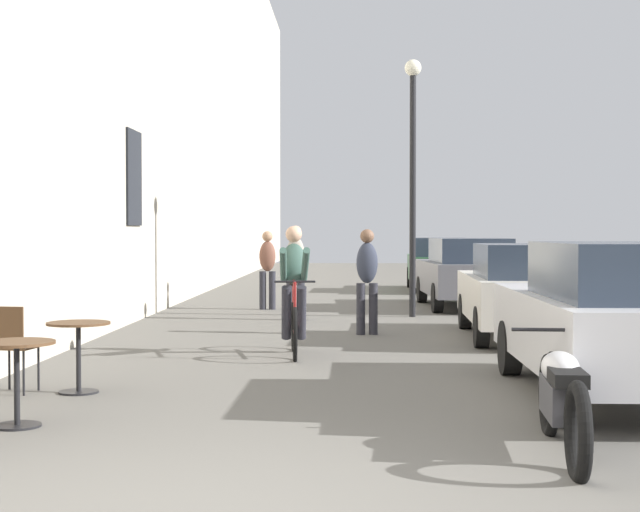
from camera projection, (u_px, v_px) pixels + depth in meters
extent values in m
cube|color=black|center=(134.00, 178.00, 17.35)|extent=(0.04, 1.10, 1.70)
cylinder|color=black|center=(17.00, 426.00, 8.16)|extent=(0.40, 0.40, 0.02)
cylinder|color=black|center=(17.00, 384.00, 8.15)|extent=(0.05, 0.05, 0.67)
cylinder|color=#4C331E|center=(17.00, 343.00, 8.14)|extent=(0.64, 0.64, 0.02)
cylinder|color=black|center=(79.00, 392.00, 9.86)|extent=(0.40, 0.40, 0.02)
cylinder|color=black|center=(79.00, 358.00, 9.85)|extent=(0.05, 0.05, 0.67)
cylinder|color=#4C331E|center=(78.00, 323.00, 9.84)|extent=(0.64, 0.64, 0.02)
cylinder|color=black|center=(9.00, 368.00, 10.06)|extent=(0.02, 0.02, 0.45)
cylinder|color=black|center=(38.00, 369.00, 10.01)|extent=(0.02, 0.02, 0.45)
cylinder|color=black|center=(24.00, 373.00, 9.69)|extent=(0.02, 0.02, 0.45)
cube|color=#4C331E|center=(16.00, 347.00, 9.87)|extent=(0.43, 0.43, 0.02)
cube|color=#4C331E|center=(7.00, 328.00, 9.69)|extent=(0.34, 0.07, 0.42)
torus|color=black|center=(295.00, 335.00, 12.29)|extent=(0.10, 0.71, 0.71)
torus|color=black|center=(293.00, 327.00, 13.34)|extent=(0.10, 0.71, 0.71)
cylinder|color=maroon|center=(294.00, 306.00, 13.24)|extent=(0.05, 0.22, 0.58)
cylinder|color=maroon|center=(294.00, 284.00, 12.74)|extent=(0.10, 0.82, 0.14)
cylinder|color=maroon|center=(295.00, 308.00, 12.31)|extent=(0.04, 0.09, 0.67)
cylinder|color=maroon|center=(294.00, 327.00, 12.84)|extent=(0.11, 1.00, 0.12)
cylinder|color=black|center=(295.00, 282.00, 12.32)|extent=(0.52, 0.07, 0.03)
ellipsoid|color=black|center=(294.00, 284.00, 13.15)|extent=(0.12, 0.24, 0.06)
ellipsoid|color=#38564C|center=(294.00, 264.00, 13.06)|extent=(0.37, 0.37, 0.59)
sphere|color=tan|center=(294.00, 234.00, 13.01)|extent=(0.22, 0.22, 0.22)
cylinder|color=#26262D|center=(301.00, 313.00, 13.00)|extent=(0.16, 0.40, 0.75)
cylinder|color=#26262D|center=(286.00, 313.00, 12.99)|extent=(0.16, 0.40, 0.75)
cylinder|color=#38564C|center=(305.00, 265.00, 12.68)|extent=(0.16, 0.75, 0.48)
cylinder|color=#38564C|center=(283.00, 265.00, 12.66)|extent=(0.13, 0.75, 0.48)
cylinder|color=#26262D|center=(361.00, 309.00, 15.38)|extent=(0.14, 0.14, 0.82)
cylinder|color=#26262D|center=(373.00, 309.00, 15.39)|extent=(0.14, 0.14, 0.82)
ellipsoid|color=#2D3342|center=(367.00, 263.00, 15.36)|extent=(0.36, 0.28, 0.65)
sphere|color=brown|center=(367.00, 236.00, 15.35)|extent=(0.22, 0.22, 0.22)
cylinder|color=#26262D|center=(301.00, 297.00, 17.93)|extent=(0.14, 0.14, 0.86)
cylinder|color=#26262D|center=(290.00, 297.00, 17.94)|extent=(0.14, 0.14, 0.86)
ellipsoid|color=#9E9384|center=(295.00, 255.00, 17.91)|extent=(0.34, 0.24, 0.68)
sphere|color=tan|center=(295.00, 232.00, 17.90)|extent=(0.22, 0.22, 0.22)
cylinder|color=#26262D|center=(272.00, 290.00, 20.32)|extent=(0.14, 0.14, 0.80)
cylinder|color=#26262D|center=(263.00, 290.00, 20.33)|extent=(0.14, 0.14, 0.80)
ellipsoid|color=brown|center=(267.00, 256.00, 20.30)|extent=(0.34, 0.24, 0.63)
sphere|color=#A57A5B|center=(267.00, 236.00, 20.29)|extent=(0.22, 0.22, 0.22)
cylinder|color=black|center=(413.00, 196.00, 18.54)|extent=(0.12, 0.12, 4.60)
sphere|color=silver|center=(413.00, 68.00, 18.47)|extent=(0.32, 0.32, 0.32)
cube|color=#B7B7BC|center=(615.00, 330.00, 9.61)|extent=(1.81, 4.32, 0.70)
cube|color=#283342|center=(631.00, 270.00, 9.08)|extent=(1.51, 2.34, 0.52)
cylinder|color=black|center=(510.00, 348.00, 11.07)|extent=(0.20, 0.62, 0.62)
cylinder|color=black|center=(563.00, 388.00, 8.23)|extent=(0.20, 0.62, 0.62)
cube|color=beige|center=(523.00, 297.00, 14.91)|extent=(1.82, 4.12, 0.66)
cube|color=#283342|center=(528.00, 261.00, 14.41)|extent=(1.49, 2.24, 0.49)
cylinder|color=black|center=(465.00, 311.00, 16.31)|extent=(0.21, 0.59, 0.59)
cylinder|color=black|center=(558.00, 312.00, 16.21)|extent=(0.21, 0.59, 0.59)
cylinder|color=black|center=(481.00, 327.00, 13.63)|extent=(0.21, 0.59, 0.59)
cylinder|color=black|center=(593.00, 328.00, 13.53)|extent=(0.21, 0.59, 0.59)
cube|color=#595960|center=(466.00, 278.00, 20.87)|extent=(1.89, 4.25, 0.68)
cube|color=#283342|center=(470.00, 250.00, 20.35)|extent=(1.54, 2.31, 0.51)
cylinder|color=black|center=(422.00, 289.00, 22.25)|extent=(0.22, 0.61, 0.60)
cylinder|color=black|center=(491.00, 289.00, 22.26)|extent=(0.22, 0.61, 0.60)
cylinder|color=black|center=(437.00, 298.00, 19.49)|extent=(0.22, 0.61, 0.60)
cylinder|color=black|center=(516.00, 298.00, 19.50)|extent=(0.22, 0.61, 0.60)
cube|color=#23512D|center=(440.00, 268.00, 26.81)|extent=(1.84, 4.15, 0.67)
cube|color=#283342|center=(441.00, 247.00, 26.31)|extent=(1.50, 2.26, 0.49)
cylinder|color=black|center=(410.00, 277.00, 28.22)|extent=(0.21, 0.60, 0.59)
cylinder|color=black|center=(464.00, 277.00, 28.12)|extent=(0.21, 0.60, 0.59)
cylinder|color=black|center=(413.00, 282.00, 25.53)|extent=(0.21, 0.60, 0.59)
cylinder|color=black|center=(472.00, 282.00, 25.42)|extent=(0.21, 0.60, 0.59)
torus|color=black|center=(549.00, 396.00, 7.92)|extent=(0.14, 0.69, 0.69)
torus|color=black|center=(578.00, 433.00, 6.47)|extent=(0.15, 0.71, 0.70)
cube|color=#333338|center=(562.00, 399.00, 7.19)|extent=(0.29, 0.77, 0.28)
ellipsoid|color=#B7B7BC|center=(560.00, 367.00, 7.29)|extent=(0.31, 0.54, 0.24)
cube|color=black|center=(568.00, 378.00, 6.91)|extent=(0.27, 0.46, 0.10)
cylinder|color=black|center=(551.00, 330.00, 7.80)|extent=(0.62, 0.07, 0.03)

